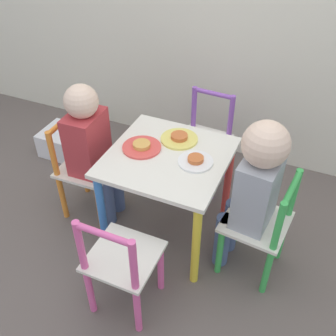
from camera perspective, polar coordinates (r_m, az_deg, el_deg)
The scene contains 12 objects.
ground_plane at distance 2.01m, azimuth -0.00°, elevation -8.95°, with size 6.00×6.00×0.00m, color #5B514C.
kids_table at distance 1.74m, azimuth -0.00°, elevation -0.31°, with size 0.51×0.51×0.47m.
chair_orange at distance 1.99m, azimuth -12.02°, elevation -0.18°, with size 0.27×0.27×0.53m.
chair_green at distance 1.71m, azimuth 13.28°, elevation -8.31°, with size 0.28×0.28×0.53m.
chair_purple at distance 2.15m, azimuth 5.34°, elevation 3.77°, with size 0.27×0.27×0.53m.
chair_pink at distance 1.56m, azimuth -6.81°, elevation -13.64°, with size 0.26×0.26×0.53m.
child_left at distance 1.86m, azimuth -11.09°, elevation 3.47°, with size 0.21×0.20×0.73m.
child_right at distance 1.58m, azimuth 12.35°, elevation -2.44°, with size 0.23×0.21×0.76m.
plate_left at distance 1.73m, azimuth -3.84°, elevation 3.11°, with size 0.17×0.17×0.03m.
plate_right at distance 1.65m, azimuth 4.02°, elevation 1.05°, with size 0.15×0.15×0.03m.
plate_back at distance 1.78m, azimuth 1.64°, elevation 4.34°, with size 0.17×0.17×0.03m.
storage_bin at distance 2.52m, azimuth -13.93°, elevation 3.49°, with size 0.35×0.24×0.15m.
Camera 1 is at (0.54, -1.23, 1.49)m, focal length 42.00 mm.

